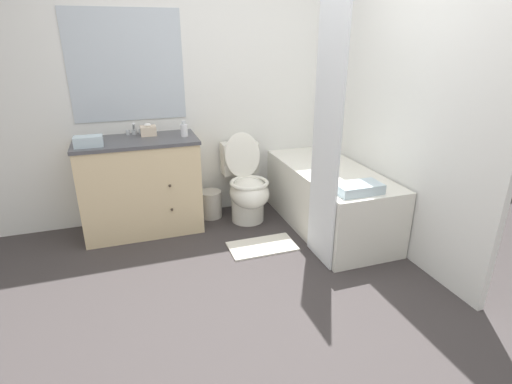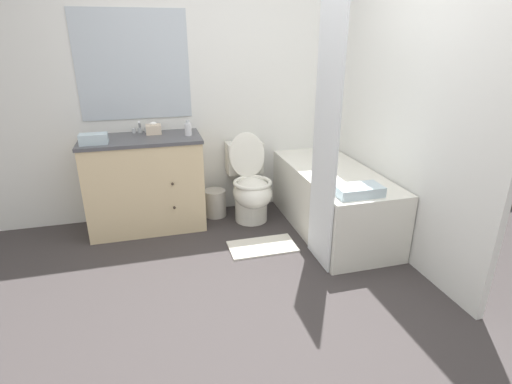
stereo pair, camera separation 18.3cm
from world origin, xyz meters
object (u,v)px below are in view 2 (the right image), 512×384
vanity_cabinet (145,183)px  tissue_box (154,129)px  sink_faucet (140,129)px  bath_towel_folded (359,191)px  hand_towel_folded (94,139)px  soap_dispenser (188,129)px  toilet (250,187)px  wastebasket (215,203)px  bath_mat (262,246)px  bathtub (332,200)px

vanity_cabinet → tissue_box: (0.12, 0.11, 0.47)m
sink_faucet → bath_towel_folded: (1.55, -1.26, -0.28)m
vanity_cabinet → hand_towel_folded: bearing=-160.5°
vanity_cabinet → soap_dispenser: soap_dispenser is taller
bath_towel_folded → toilet: bearing=120.6°
soap_dispenser → toilet: bearing=-6.6°
sink_faucet → toilet: sink_faucet is taller
sink_faucet → hand_towel_folded: (-0.37, -0.31, 0.01)m
wastebasket → sink_faucet: bearing=170.7°
vanity_cabinet → toilet: 0.98m
toilet → bath_mat: 0.67m
sink_faucet → bath_mat: 1.54m
bathtub → bath_mat: (-0.72, -0.19, -0.28)m
vanity_cabinet → toilet: size_ratio=1.24×
bath_mat → tissue_box: bearing=135.6°
sink_faucet → wastebasket: bearing=-9.3°
hand_towel_folded → bath_mat: bearing=-23.0°
soap_dispenser → hand_towel_folded: soap_dispenser is taller
sink_faucet → bath_towel_folded: size_ratio=0.40×
tissue_box → soap_dispenser: soap_dispenser is taller
sink_faucet → bathtub: (1.64, -0.67, -0.61)m
wastebasket → bath_towel_folded: size_ratio=0.76×
tissue_box → bath_towel_folded: tissue_box is taller
wastebasket → toilet: bearing=-27.3°
tissue_box → vanity_cabinet: bearing=-137.6°
soap_dispenser → bath_towel_folded: 1.58m
bathtub → bath_mat: size_ratio=2.60×
toilet → wastebasket: toilet is taller
sink_faucet → tissue_box: 0.14m
toilet → wastebasket: (-0.32, 0.17, -0.20)m
soap_dispenser → bath_mat: size_ratio=0.24×
vanity_cabinet → tissue_box: bearing=42.4°
vanity_cabinet → bathtub: size_ratio=0.70×
bathtub → tissue_box: size_ratio=11.02×
vanity_cabinet → toilet: bearing=-5.5°
hand_towel_folded → bath_towel_folded: (1.92, -0.95, -0.29)m
bath_towel_folded → wastebasket: bearing=128.1°
tissue_box → soap_dispenser: bearing=-24.7°
bathtub → hand_towel_folded: 2.13m
tissue_box → bath_towel_folded: size_ratio=0.38×
bath_towel_folded → bath_mat: size_ratio=0.62×
wastebasket → bath_mat: (0.28, -0.75, -0.13)m
toilet → tissue_box: size_ratio=6.19×
vanity_cabinet → tissue_box: tissue_box is taller
vanity_cabinet → soap_dispenser: bearing=-3.9°
toilet → bathtub: bearing=-30.6°
tissue_box → hand_towel_folded: bearing=-153.9°
wastebasket → tissue_box: size_ratio=2.00×
toilet → bathtub: toilet is taller
soap_dispenser → hand_towel_folded: size_ratio=0.62×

